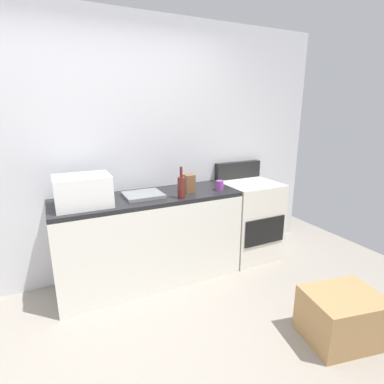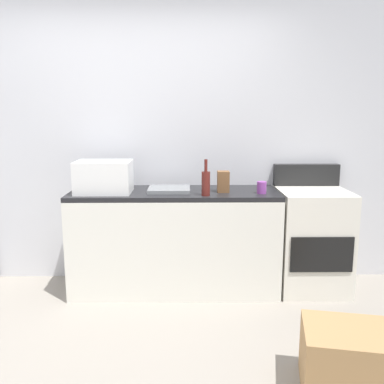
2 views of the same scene
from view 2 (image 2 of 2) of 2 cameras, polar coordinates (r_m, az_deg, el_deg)
The scene contains 10 objects.
ground_plane at distance 2.90m, azimuth -9.40°, elevation -22.32°, with size 6.00×6.00×0.00m, color gray.
wall_back at distance 3.98m, azimuth -6.66°, elevation 6.75°, with size 5.00×0.10×2.60m, color silver.
kitchen_counter at distance 3.77m, azimuth -2.34°, elevation -6.59°, with size 1.80×0.60×0.90m.
stove_oven at distance 3.93m, azimuth 15.84°, elevation -6.04°, with size 0.60×0.61×1.10m.
microwave at distance 3.64m, azimuth -11.84°, elevation 2.02°, with size 0.46×0.34×0.27m, color white.
sink_basin at distance 3.66m, azimuth -3.10°, elevation 0.37°, with size 0.36×0.32×0.03m, color slate.
wine_bottle at distance 3.43m, azimuth 1.88°, elevation 1.30°, with size 0.07×0.07×0.30m.
coffee_mug at distance 3.59m, azimuth 9.41°, elevation 0.60°, with size 0.08×0.08×0.10m, color purple.
knife_block at distance 3.60m, azimuth 4.25°, elevation 1.41°, with size 0.10×0.10×0.18m, color brown.
cardboard_box_large at distance 2.72m, azimuth 20.87°, elevation -20.65°, with size 0.55×0.43×0.38m, color #A37A4C.
Camera 2 is at (0.41, -2.40, 1.58)m, focal length 39.38 mm.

